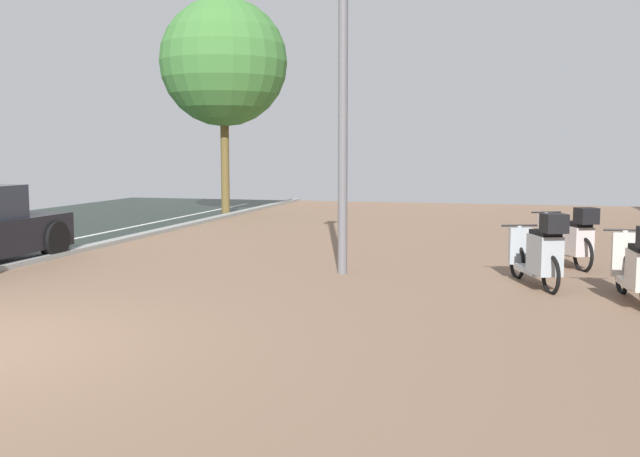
{
  "coord_description": "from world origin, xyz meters",
  "views": [
    {
      "loc": [
        5.1,
        -5.38,
        1.83
      ],
      "look_at": [
        3.36,
        1.24,
        1.09
      ],
      "focal_mm": 41.24,
      "sensor_mm": 36.0,
      "label": 1
    }
  ],
  "objects": [
    {
      "name": "scooter_near",
      "position": [
        6.57,
        3.8,
        0.45
      ],
      "size": [
        0.53,
        1.72,
        1.0
      ],
      "color": "black",
      "rests_on": "ground"
    },
    {
      "name": "scooter_far",
      "position": [
        5.48,
        4.63,
        0.47
      ],
      "size": [
        0.84,
        1.59,
        1.05
      ],
      "color": "black",
      "rests_on": "ground"
    },
    {
      "name": "scooter_mid",
      "position": [
        5.99,
        6.58,
        0.45
      ],
      "size": [
        0.95,
        1.66,
        0.99
      ],
      "color": "black",
      "rests_on": "ground"
    },
    {
      "name": "ground",
      "position": [
        1.43,
        0.0,
        -0.02
      ],
      "size": [
        21.0,
        40.0,
        0.13
      ],
      "color": "black"
    },
    {
      "name": "lamp_post",
      "position": [
        2.69,
        5.12,
        3.06
      ],
      "size": [
        0.2,
        0.52,
        5.49
      ],
      "color": "slate",
      "rests_on": "ground"
    },
    {
      "name": "street_tree",
      "position": [
        -2.62,
        13.72,
        4.19
      ],
      "size": [
        3.48,
        3.48,
        5.94
      ],
      "color": "brown",
      "rests_on": "ground"
    }
  ]
}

